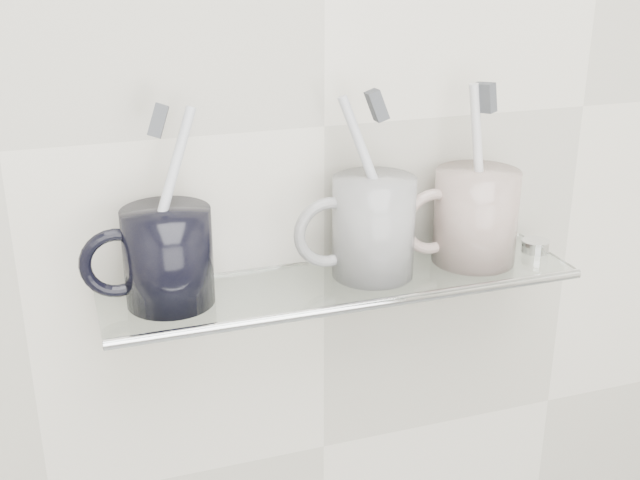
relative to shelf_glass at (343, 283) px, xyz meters
name	(u,v)px	position (x,y,z in m)	size (l,w,h in m)	color
wall_back	(324,126)	(0.00, 0.06, 0.15)	(2.50, 2.50, 0.00)	beige
shelf_glass	(343,283)	(0.00, 0.00, 0.00)	(0.50, 0.12, 0.01)	silver
shelf_rail	(363,306)	(0.00, -0.06, 0.00)	(0.01, 0.01, 0.50)	silver
bracket_left	(136,302)	(-0.21, 0.05, -0.01)	(0.02, 0.02, 0.03)	silver
bracket_right	(496,253)	(0.21, 0.05, -0.01)	(0.02, 0.02, 0.03)	silver
mug_left	(168,257)	(-0.18, 0.00, 0.05)	(0.09, 0.09, 0.10)	black
mug_left_handle	(116,263)	(-0.23, 0.00, 0.05)	(0.07, 0.07, 0.01)	black
toothbrush_left	(164,205)	(-0.18, 0.00, 0.10)	(0.01, 0.01, 0.19)	silver
bristles_left	(158,121)	(-0.18, 0.00, 0.19)	(0.01, 0.02, 0.03)	#3A3D42
mug_center	(374,227)	(0.03, 0.00, 0.06)	(0.09, 0.09, 0.11)	silver
mug_center_handle	(329,232)	(-0.01, 0.00, 0.06)	(0.08, 0.08, 0.01)	silver
toothbrush_center	(375,183)	(0.03, 0.00, 0.10)	(0.01, 0.01, 0.19)	#B8BBC5
bristles_center	(377,105)	(0.03, 0.00, 0.19)	(0.01, 0.02, 0.03)	#3A3D42
mug_right	(476,216)	(0.15, 0.00, 0.06)	(0.09, 0.09, 0.10)	silver
mug_right_handle	(433,222)	(0.10, 0.00, 0.06)	(0.07, 0.07, 0.01)	silver
toothbrush_right	(479,172)	(0.15, 0.00, 0.10)	(0.01, 0.01, 0.19)	silver
bristles_right	(484,98)	(0.15, 0.00, 0.19)	(0.01, 0.02, 0.03)	#3A3D42
chrome_cap	(535,246)	(0.23, 0.00, 0.01)	(0.03, 0.03, 0.01)	silver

